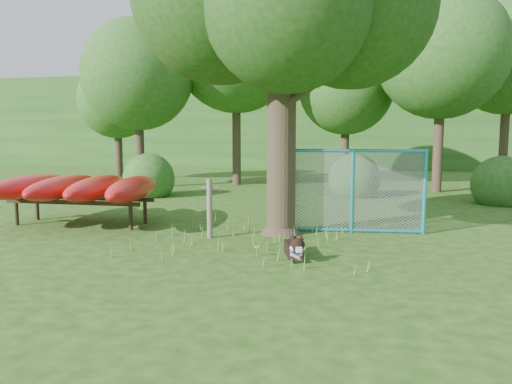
# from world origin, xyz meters

# --- Properties ---
(ground) EXTENTS (80.00, 80.00, 0.00)m
(ground) POSITION_xyz_m (0.00, 0.00, 0.00)
(ground) COLOR #1E430D
(ground) RESTS_ON ground
(wooden_post) EXTENTS (0.33, 0.19, 1.24)m
(wooden_post) POSITION_xyz_m (-0.80, 1.24, 0.66)
(wooden_post) COLOR #69604E
(wooden_post) RESTS_ON ground
(kayak_rack) EXTENTS (3.95, 3.49, 1.17)m
(kayak_rack) POSITION_xyz_m (-4.30, 2.07, 0.90)
(kayak_rack) COLOR black
(kayak_rack) RESTS_ON ground
(husky_dog) EXTENTS (0.50, 1.09, 0.49)m
(husky_dog) POSITION_xyz_m (1.18, -0.08, 0.17)
(husky_dog) COLOR black
(husky_dog) RESTS_ON ground
(fence_section) EXTENTS (3.16, 0.38, 3.09)m
(fence_section) POSITION_xyz_m (2.09, 2.45, 0.93)
(fence_section) COLOR #2796BA
(fence_section) RESTS_ON ground
(wildflower_clump) EXTENTS (0.09, 0.08, 0.20)m
(wildflower_clump) POSITION_xyz_m (0.51, -0.14, 0.16)
(wildflower_clump) COLOR #5E9A32
(wildflower_clump) RESTS_ON ground
(bg_tree_a) EXTENTS (4.40, 4.40, 6.70)m
(bg_tree_a) POSITION_xyz_m (-6.50, 10.00, 4.48)
(bg_tree_a) COLOR #35291D
(bg_tree_a) RESTS_ON ground
(bg_tree_b) EXTENTS (5.20, 5.20, 8.22)m
(bg_tree_b) POSITION_xyz_m (-3.00, 12.00, 5.61)
(bg_tree_b) COLOR #35291D
(bg_tree_b) RESTS_ON ground
(bg_tree_c) EXTENTS (4.00, 4.00, 6.12)m
(bg_tree_c) POSITION_xyz_m (1.50, 13.00, 4.11)
(bg_tree_c) COLOR #35291D
(bg_tree_c) RESTS_ON ground
(bg_tree_d) EXTENTS (4.80, 4.80, 7.50)m
(bg_tree_d) POSITION_xyz_m (5.00, 11.00, 5.08)
(bg_tree_d) COLOR #35291D
(bg_tree_d) RESTS_ON ground
(bg_tree_e) EXTENTS (4.60, 4.60, 7.55)m
(bg_tree_e) POSITION_xyz_m (8.00, 14.00, 5.23)
(bg_tree_e) COLOR #35291D
(bg_tree_e) RESTS_ON ground
(bg_tree_f) EXTENTS (3.60, 3.60, 5.55)m
(bg_tree_f) POSITION_xyz_m (-9.00, 13.00, 3.73)
(bg_tree_f) COLOR #35291D
(bg_tree_f) RESTS_ON ground
(shrub_left) EXTENTS (1.80, 1.80, 1.80)m
(shrub_left) POSITION_xyz_m (-5.00, 7.50, 0.00)
(shrub_left) COLOR #24551B
(shrub_left) RESTS_ON ground
(shrub_right) EXTENTS (1.80, 1.80, 1.80)m
(shrub_right) POSITION_xyz_m (6.50, 8.00, 0.00)
(shrub_right) COLOR #24551B
(shrub_right) RESTS_ON ground
(shrub_mid) EXTENTS (1.80, 1.80, 1.80)m
(shrub_mid) POSITION_xyz_m (2.00, 9.00, 0.00)
(shrub_mid) COLOR #24551B
(shrub_mid) RESTS_ON ground
(wooded_hillside) EXTENTS (80.00, 12.00, 6.00)m
(wooded_hillside) POSITION_xyz_m (0.00, 28.00, 3.00)
(wooded_hillside) COLOR #24551B
(wooded_hillside) RESTS_ON ground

